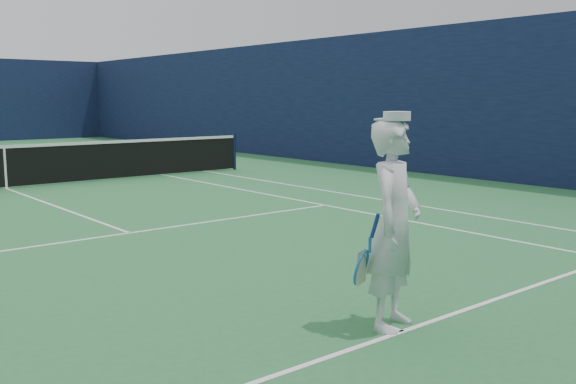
% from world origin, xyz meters
% --- Properties ---
extents(ground, '(80.00, 80.00, 0.00)m').
position_xyz_m(ground, '(0.00, 0.00, 0.00)').
color(ground, '#286A38').
rests_on(ground, ground).
extents(court_markings, '(11.03, 23.83, 0.01)m').
position_xyz_m(court_markings, '(0.00, 0.00, 0.00)').
color(court_markings, white).
rests_on(court_markings, ground).
extents(windscreen_fence, '(20.12, 36.12, 4.00)m').
position_xyz_m(windscreen_fence, '(0.00, 0.00, 2.00)').
color(windscreen_fence, '#0E1734').
rests_on(windscreen_fence, ground).
extents(tennis_net, '(12.88, 0.09, 1.07)m').
position_xyz_m(tennis_net, '(0.00, 0.00, 0.55)').
color(tennis_net, '#141E4C').
rests_on(tennis_net, ground).
extents(tennis_player, '(0.90, 0.69, 1.96)m').
position_xyz_m(tennis_player, '(0.03, -11.73, 0.95)').
color(tennis_player, white).
rests_on(tennis_player, ground).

